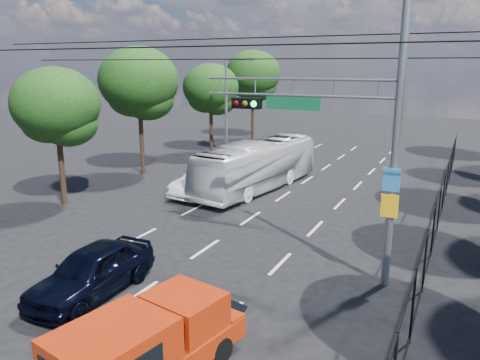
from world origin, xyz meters
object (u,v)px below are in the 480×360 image
Objects in this scene: signal_mast at (355,115)px; white_bus at (257,165)px; red_pickup at (148,344)px; white_van at (206,181)px; navy_hatchback at (92,271)px.

signal_mast reaches higher than white_bus.
white_van is (-6.54, 13.56, -0.19)m from red_pickup.
navy_hatchback is at bearing -70.38° from white_van.
signal_mast reaches higher than red_pickup.
signal_mast is at bearing 33.50° from navy_hatchback.
signal_mast is 1.93× the size of red_pickup.
red_pickup is (-2.53, -7.03, -4.31)m from signal_mast.
navy_hatchback is 13.31m from white_bus.
signal_mast is 0.99× the size of white_bus.
white_van is at bearing 101.90° from navy_hatchback.
red_pickup is at bearing -57.75° from white_van.
white_bus is 3.04m from white_van.
navy_hatchback is 0.97× the size of white_van.
white_bus is 2.12× the size of white_van.
signal_mast reaches higher than navy_hatchback.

